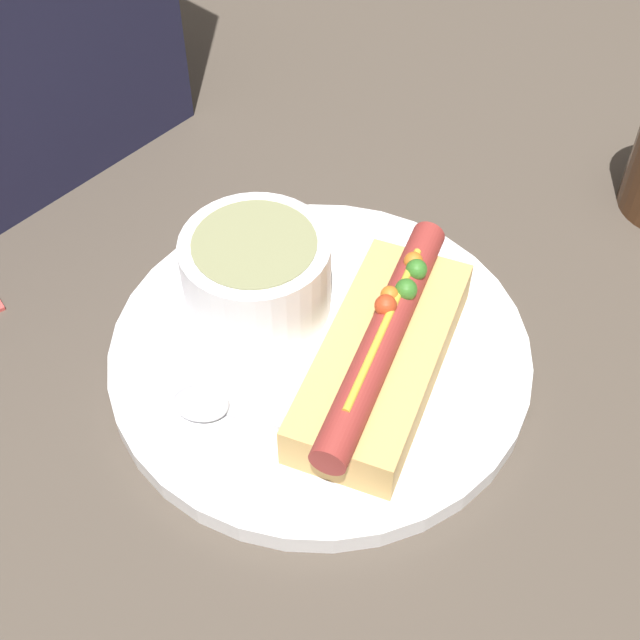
{
  "coord_description": "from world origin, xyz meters",
  "views": [
    {
      "loc": [
        -0.28,
        -0.25,
        0.48
      ],
      "look_at": [
        0.0,
        0.0,
        0.04
      ],
      "focal_mm": 50.0,
      "sensor_mm": 36.0,
      "label": 1
    }
  ],
  "objects": [
    {
      "name": "spoon",
      "position": [
        -0.08,
        0.0,
        0.02
      ],
      "size": [
        0.08,
        0.14,
        0.01
      ],
      "rotation": [
        0.0,
        0.0,
        2.04
      ],
      "color": "#B7B7BC",
      "rests_on": "dinner_plate"
    },
    {
      "name": "hot_dog",
      "position": [
        0.01,
        -0.04,
        0.04
      ],
      "size": [
        0.19,
        0.13,
        0.06
      ],
      "rotation": [
        0.0,
        0.0,
        0.36
      ],
      "color": "#DBAD60",
      "rests_on": "dinner_plate"
    },
    {
      "name": "ground_plane",
      "position": [
        0.0,
        0.0,
        0.0
      ],
      "size": [
        4.0,
        4.0,
        0.0
      ],
      "primitive_type": "plane",
      "color": "#4C4238"
    },
    {
      "name": "dinner_plate",
      "position": [
        0.0,
        0.0,
        0.01
      ],
      "size": [
        0.28,
        0.28,
        0.02
      ],
      "color": "white",
      "rests_on": "ground_plane"
    },
    {
      "name": "soup_bowl",
      "position": [
        -0.0,
        0.06,
        0.05
      ],
      "size": [
        0.1,
        0.1,
        0.06
      ],
      "color": "white",
      "rests_on": "dinner_plate"
    }
  ]
}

